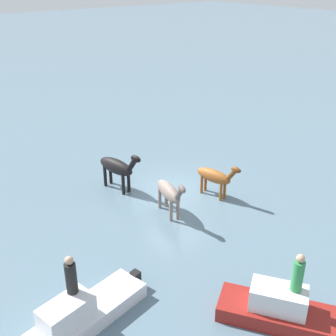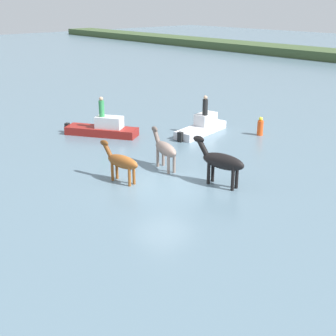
% 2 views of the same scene
% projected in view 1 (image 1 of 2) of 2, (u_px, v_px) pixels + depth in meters
% --- Properties ---
extents(ground_plane, '(183.42, 183.42, 0.00)m').
position_uv_depth(ground_plane, '(173.00, 192.00, 19.29)').
color(ground_plane, slate).
extents(horse_pinto_flank, '(2.41, 0.99, 1.87)m').
position_uv_depth(horse_pinto_flank, '(169.00, 192.00, 17.10)').
color(horse_pinto_flank, gray).
rests_on(horse_pinto_flank, ground_plane).
extents(horse_chestnut_trailing, '(2.29, 0.80, 1.77)m').
position_uv_depth(horse_chestnut_trailing, '(215.00, 177.00, 18.54)').
color(horse_chestnut_trailing, brown).
rests_on(horse_chestnut_trailing, ground_plane).
extents(horse_mid_herd, '(2.67, 0.95, 2.06)m').
position_uv_depth(horse_mid_herd, '(117.00, 167.00, 19.04)').
color(horse_mid_herd, black).
rests_on(horse_mid_herd, ground_plane).
extents(boat_dinghy_port, '(1.90, 4.39, 1.32)m').
position_uv_depth(boat_dinghy_port, '(80.00, 318.00, 11.88)').
color(boat_dinghy_port, silver).
rests_on(boat_dinghy_port, ground_plane).
extents(boat_tender_starboard, '(4.35, 3.40, 1.33)m').
position_uv_depth(boat_tender_starboard, '(292.00, 316.00, 11.97)').
color(boat_tender_starboard, maroon).
rests_on(boat_tender_starboard, ground_plane).
extents(person_helmsman_aft, '(0.32, 0.32, 1.19)m').
position_uv_depth(person_helmsman_aft, '(71.00, 276.00, 11.39)').
color(person_helmsman_aft, black).
rests_on(person_helmsman_aft, boat_dinghy_port).
extents(person_spotter_bow, '(0.32, 0.32, 1.19)m').
position_uv_depth(person_spotter_bow, '(298.00, 274.00, 11.45)').
color(person_spotter_bow, '#338C4C').
rests_on(person_spotter_bow, boat_tender_starboard).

